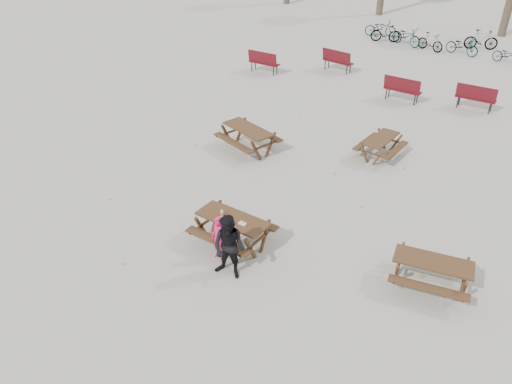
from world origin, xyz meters
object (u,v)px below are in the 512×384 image
Objects in this scene: picnic_table_north at (248,139)px; adult at (229,247)px; main_picnic_table at (232,224)px; child at (219,239)px; picnic_table_east at (431,274)px; food_tray at (243,224)px; picnic_table_far at (380,147)px; soda_bottle at (222,213)px.

adult is at bearing -42.99° from picnic_table_north.
main_picnic_table is 1.53× the size of child.
picnic_table_north is at bearing 144.35° from picnic_table_east.
food_tray reaches higher than main_picnic_table.
picnic_table_north is at bearing 121.34° from main_picnic_table.
food_tray is 0.10× the size of picnic_table_north.
adult is at bearing 179.16° from picnic_table_far.
picnic_table_north is (-2.74, 4.99, -0.19)m from child.
child is (0.34, -0.56, -0.26)m from soda_bottle.
picnic_table_east reaches higher than picnic_table_far.
food_tray is 5.36m from picnic_table_north.
food_tray is at bearing 0.64° from soda_bottle.
food_tray is at bearing 176.06° from picnic_table_far.
child is 0.73× the size of adult.
soda_bottle reaches higher than main_picnic_table.
picnic_table_east is 1.08× the size of picnic_table_far.
picnic_table_far is (0.48, 7.40, -0.47)m from adult.
picnic_table_east is (3.84, 2.23, -0.44)m from adult.
main_picnic_table is at bearing -43.46° from picnic_table_north.
child reaches higher than picnic_table_east.
child reaches higher than picnic_table_north.
picnic_table_north is at bearing 127.00° from child.
soda_bottle is at bearing -176.53° from picnic_table_east.
main_picnic_table is 10.59× the size of soda_bottle.
soda_bottle is at bearing -179.36° from food_tray.
picnic_table_far is (0.77, 6.50, -0.46)m from food_tray.
picnic_table_north is at bearing 118.43° from soda_bottle.
adult reaches higher than food_tray.
child reaches higher than picnic_table_far.
child is 5.69m from picnic_table_north.
food_tray reaches higher than picnic_table_far.
picnic_table_east is (4.74, 1.33, -0.49)m from soda_bottle.
child is at bearing -46.04° from picnic_table_north.
food_tray is 6.56m from picnic_table_far.
main_picnic_table is at bearing -176.52° from picnic_table_east.
soda_bottle is (-0.61, -0.01, 0.05)m from food_tray.
food_tray is at bearing -10.30° from main_picnic_table.
picnic_table_north is (-3.01, 4.42, -0.39)m from food_tray.
main_picnic_table is at bearing 169.70° from food_tray.
food_tray is at bearing -174.44° from picnic_table_east.
soda_bottle is 1.28m from adult.
picnic_table_east is at bearing -144.13° from picnic_table_far.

